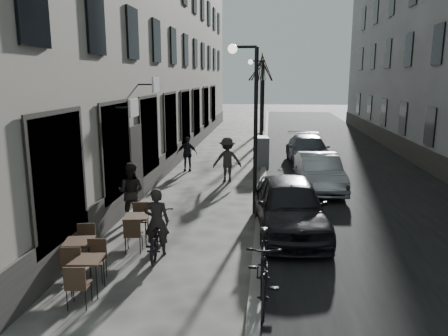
% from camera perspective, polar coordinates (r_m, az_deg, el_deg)
% --- Properties ---
extents(ground, '(120.00, 120.00, 0.00)m').
position_cam_1_polar(ground, '(8.17, 2.44, -18.80)').
color(ground, '#3B3936').
rests_on(ground, ground).
extents(road, '(7.30, 60.00, 0.00)m').
position_cam_1_polar(road, '(23.64, 14.20, 1.37)').
color(road, black).
rests_on(road, ground).
extents(kerb, '(0.25, 60.00, 0.12)m').
position_cam_1_polar(kerb, '(23.38, 5.33, 1.72)').
color(kerb, slate).
rests_on(kerb, ground).
extents(building_left, '(4.00, 35.00, 16.00)m').
position_cam_1_polar(building_left, '(24.67, -9.85, 20.66)').
color(building_left, gray).
rests_on(building_left, ground).
extents(streetlamp_near, '(0.90, 0.28, 5.09)m').
position_cam_1_polar(streetlamp_near, '(13.07, 3.42, 7.44)').
color(streetlamp_near, black).
rests_on(streetlamp_near, ground).
extents(streetlamp_far, '(0.90, 0.28, 5.09)m').
position_cam_1_polar(streetlamp_far, '(25.04, 4.65, 9.55)').
color(streetlamp_far, black).
rests_on(streetlamp_far, ground).
extents(tree_near, '(2.40, 2.40, 5.70)m').
position_cam_1_polar(tree_near, '(28.02, 5.00, 12.86)').
color(tree_near, black).
rests_on(tree_near, ground).
extents(tree_far, '(2.40, 2.40, 5.70)m').
position_cam_1_polar(tree_far, '(34.02, 5.18, 12.68)').
color(tree_far, black).
rests_on(tree_far, ground).
extents(bistro_set_a, '(0.64, 1.47, 0.85)m').
position_cam_1_polar(bistro_set_a, '(9.12, -17.40, -12.83)').
color(bistro_set_a, '#302015').
rests_on(bistro_set_a, ground).
extents(bistro_set_b, '(0.70, 1.52, 0.87)m').
position_cam_1_polar(bistro_set_b, '(10.04, -18.32, -10.51)').
color(bistro_set_b, '#302015').
rests_on(bistro_set_b, ground).
extents(bistro_set_c, '(0.68, 1.52, 0.87)m').
position_cam_1_polar(bistro_set_c, '(11.34, -11.31, -7.50)').
color(bistro_set_c, '#302015').
rests_on(bistro_set_c, ground).
extents(utility_cabinet, '(0.68, 1.03, 1.44)m').
position_cam_1_polar(utility_cabinet, '(20.31, 4.98, 2.07)').
color(utility_cabinet, '#5B5C5E').
rests_on(utility_cabinet, ground).
extents(bicycle, '(0.84, 1.94, 0.99)m').
position_cam_1_polar(bicycle, '(10.59, -8.72, -8.55)').
color(bicycle, black).
rests_on(bicycle, ground).
extents(cyclist_rider, '(0.63, 0.44, 1.62)m').
position_cam_1_polar(cyclist_rider, '(10.48, -8.77, -6.94)').
color(cyclist_rider, black).
rests_on(cyclist_rider, ground).
extents(pedestrian_near, '(0.84, 0.66, 1.72)m').
position_cam_1_polar(pedestrian_near, '(13.09, -12.10, -3.03)').
color(pedestrian_near, black).
rests_on(pedestrian_near, ground).
extents(pedestrian_mid, '(1.25, 0.86, 1.79)m').
position_cam_1_polar(pedestrian_mid, '(17.50, 0.43, 1.10)').
color(pedestrian_mid, '#2C2926').
rests_on(pedestrian_mid, ground).
extents(pedestrian_far, '(0.95, 0.50, 1.54)m').
position_cam_1_polar(pedestrian_far, '(19.61, -4.86, 1.87)').
color(pedestrian_far, black).
rests_on(pedestrian_far, ground).
extents(car_near, '(2.14, 4.57, 1.51)m').
position_cam_1_polar(car_near, '(11.94, 8.59, -4.86)').
color(car_near, black).
rests_on(car_near, ground).
extents(car_mid, '(1.67, 4.13, 1.33)m').
position_cam_1_polar(car_mid, '(16.65, 12.33, -0.53)').
color(car_mid, '#92949A').
rests_on(car_mid, ground).
extents(car_far, '(2.09, 4.75, 1.36)m').
position_cam_1_polar(car_far, '(21.40, 10.93, 2.29)').
color(car_far, '#3A3E45').
rests_on(car_far, ground).
extents(moped, '(0.65, 2.20, 1.32)m').
position_cam_1_polar(moped, '(8.38, 5.19, -12.94)').
color(moped, black).
rests_on(moped, ground).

